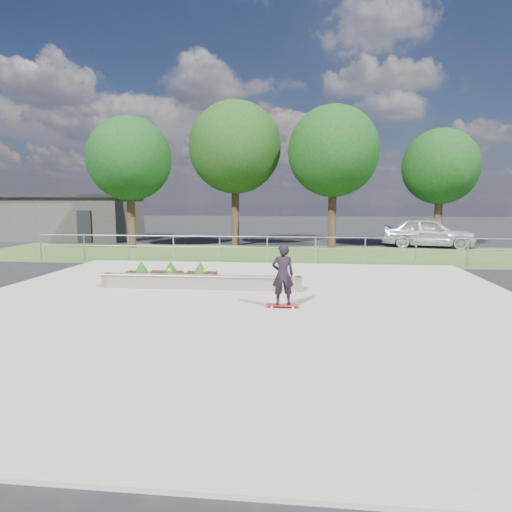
{
  "coord_description": "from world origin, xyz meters",
  "views": [
    {
      "loc": [
        1.62,
        -11.28,
        2.72
      ],
      "look_at": [
        0.2,
        1.5,
        1.1
      ],
      "focal_mm": 32.0,
      "sensor_mm": 36.0,
      "label": 1
    }
  ],
  "objects_px": {
    "planter_bed": "(169,275)",
    "grind_ledge": "(200,282)",
    "skateboarder": "(283,275)",
    "parked_car": "(428,232)"
  },
  "relations": [
    {
      "from": "planter_bed",
      "to": "skateboarder",
      "type": "bearing_deg",
      "value": -40.57
    },
    {
      "from": "planter_bed",
      "to": "grind_ledge",
      "type": "bearing_deg",
      "value": -42.05
    },
    {
      "from": "grind_ledge",
      "to": "planter_bed",
      "type": "xyz_separation_m",
      "value": [
        -1.33,
        1.2,
        -0.02
      ]
    },
    {
      "from": "planter_bed",
      "to": "skateboarder",
      "type": "distance_m",
      "value": 5.15
    },
    {
      "from": "skateboarder",
      "to": "parked_car",
      "type": "relative_size",
      "value": 0.32
    },
    {
      "from": "grind_ledge",
      "to": "planter_bed",
      "type": "bearing_deg",
      "value": 137.95
    },
    {
      "from": "grind_ledge",
      "to": "skateboarder",
      "type": "relative_size",
      "value": 3.81
    },
    {
      "from": "skateboarder",
      "to": "parked_car",
      "type": "distance_m",
      "value": 17.07
    },
    {
      "from": "grind_ledge",
      "to": "skateboarder",
      "type": "xyz_separation_m",
      "value": [
        2.55,
        -2.13,
        0.61
      ]
    },
    {
      "from": "skateboarder",
      "to": "parked_car",
      "type": "height_order",
      "value": "parked_car"
    }
  ]
}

